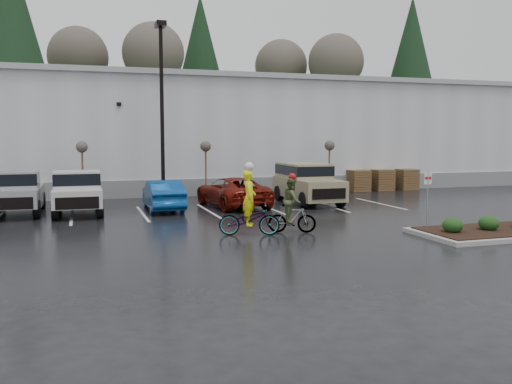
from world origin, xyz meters
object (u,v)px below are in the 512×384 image
object	(u,v)px
pallet_stack_b	(382,180)
pickup_white	(78,191)
sapling_west	(82,150)
lamppost	(162,93)
car_red	(232,192)
cyclist_hivis	(249,213)
pickup_silver	(18,192)
suv_tan	(308,183)
car_blue	(163,195)
cyclist_olive	(292,211)
pallet_stack_a	(358,181)
fire_lane_sign	(427,193)
sapling_mid	(206,149)
sapling_east	(329,148)
pallet_stack_c	(407,179)

from	to	relation	value
pallet_stack_b	pickup_white	world-z (taller)	pickup_white
sapling_west	lamppost	bearing A→B (deg)	-14.04
pallet_stack_b	car_red	size ratio (longest dim) A/B	0.26
cyclist_hivis	pickup_silver	bearing A→B (deg)	62.65
suv_tan	cyclist_hivis	size ratio (longest dim) A/B	2.00
car_blue	cyclist_olive	bearing A→B (deg)	115.21
pallet_stack_a	suv_tan	distance (m)	7.26
car_red	cyclist_hivis	world-z (taller)	cyclist_hivis
car_red	pickup_white	bearing A→B (deg)	-5.75
fire_lane_sign	suv_tan	size ratio (longest dim) A/B	0.43
fire_lane_sign	pickup_white	bearing A→B (deg)	143.45
pickup_silver	cyclist_hivis	world-z (taller)	cyclist_hivis
pallet_stack_b	cyclist_olive	world-z (taller)	cyclist_olive
sapling_mid	pickup_silver	distance (m)	10.00
pickup_silver	car_red	size ratio (longest dim) A/B	1.00
car_red	pallet_stack_a	bearing A→B (deg)	-160.20
sapling_west	pickup_white	world-z (taller)	sapling_west
sapling_east	pallet_stack_b	xyz separation A→B (m)	(4.20, 1.00, -2.05)
pallet_stack_a	pickup_white	size ratio (longest dim) A/B	0.26
sapling_east	car_red	xyz separation A→B (m)	(-7.00, -3.75, -2.00)
pallet_stack_c	cyclist_hivis	size ratio (longest dim) A/B	0.53
sapling_mid	fire_lane_sign	distance (m)	13.92
sapling_west	cyclist_olive	bearing A→B (deg)	-58.34
sapling_mid	sapling_east	bearing A→B (deg)	0.00
pickup_silver	sapling_mid	bearing A→B (deg)	19.32
lamppost	fire_lane_sign	bearing A→B (deg)	-56.54
pickup_white	fire_lane_sign	bearing A→B (deg)	-36.55
lamppost	sapling_east	distance (m)	10.48
sapling_east	cyclist_olive	xyz separation A→B (m)	(-6.91, -11.50, -1.94)
fire_lane_sign	cyclist_hivis	xyz separation A→B (m)	(-6.31, 1.30, -0.62)
pallet_stack_c	pickup_silver	world-z (taller)	pickup_silver
car_blue	cyclist_hivis	xyz separation A→B (m)	(1.93, -7.47, 0.07)
pickup_white	sapling_east	bearing A→B (deg)	15.23
sapling_west	pallet_stack_b	distance (m)	18.34
sapling_east	pallet_stack_c	bearing A→B (deg)	9.46
pallet_stack_c	pickup_silver	xyz separation A→B (m)	(-22.79, -4.26, 0.30)
suv_tan	sapling_east	bearing A→B (deg)	51.65
car_blue	lamppost	bearing A→B (deg)	-98.42
sapling_east	pickup_white	distance (m)	14.86
pallet_stack_b	cyclist_olive	bearing A→B (deg)	-131.62
lamppost	fire_lane_sign	world-z (taller)	lamppost
car_blue	suv_tan	distance (m)	7.48
pickup_white	suv_tan	world-z (taller)	suv_tan
sapling_west	pallet_stack_a	distance (m)	16.66
pallet_stack_b	pickup_white	distance (m)	19.08
pickup_white	car_red	world-z (taller)	pickup_white
sapling_mid	pallet_stack_a	distance (m)	10.26
car_red	sapling_mid	bearing A→B (deg)	-89.22
sapling_east	cyclist_hivis	size ratio (longest dim) A/B	1.25
pallet_stack_c	sapling_east	bearing A→B (deg)	-170.54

